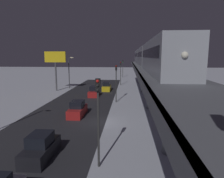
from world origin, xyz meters
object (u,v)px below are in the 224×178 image
traffic_light_distant (123,66)px  sedan_red_2 (77,110)px  subway_train (146,56)px  sedan_red (94,92)px  sedan_yellow (107,87)px  commercial_billboard (55,61)px  traffic_light_near (98,110)px  traffic_light_mid (116,78)px  sedan_black (41,148)px  traffic_light_far (121,70)px

traffic_light_distant → sedan_red_2: bearing=84.6°
subway_train → sedan_red_2: 19.63m
sedan_red → traffic_light_distant: size_ratio=0.69×
sedan_yellow → commercial_billboard: size_ratio=0.48×
traffic_light_near → subway_train: bearing=-101.5°
traffic_light_near → commercial_billboard: 34.52m
sedan_red → traffic_light_near: 26.40m
traffic_light_mid → commercial_billboard: commercial_billboard is taller
traffic_light_distant → commercial_billboard: commercial_billboard is taller
sedan_red → traffic_light_distant: 36.67m
sedan_black → commercial_billboard: bearing=107.7°
sedan_yellow → traffic_light_mid: size_ratio=0.67×
traffic_light_mid → sedan_red: bearing=-47.3°
sedan_red → commercial_billboard: size_ratio=0.49×
sedan_black → sedan_yellow: bearing=86.7°
traffic_light_near → commercial_billboard: (14.39, -31.26, 2.63)m
subway_train → traffic_light_near: (5.60, 27.56, -3.68)m
sedan_red_2 → traffic_light_distant: size_ratio=0.72×
sedan_red → sedan_black: 24.84m
sedan_yellow → traffic_light_near: (-2.90, 32.49, 3.40)m
traffic_light_near → commercial_billboard: size_ratio=0.72×
traffic_light_near → sedan_red: bearing=-79.7°
sedan_yellow → subway_train: bearing=-30.1°
traffic_light_far → traffic_light_distant: same height
sedan_red → sedan_yellow: same height
subway_train → traffic_light_far: bearing=-67.8°
traffic_light_near → traffic_light_mid: bearing=-90.0°
subway_train → sedan_black: 29.43m
traffic_light_distant → commercial_billboard: size_ratio=0.72×
traffic_light_distant → commercial_billboard: 34.01m
traffic_light_distant → sedan_yellow: bearing=84.4°
sedan_black → commercial_billboard: size_ratio=0.47×
sedan_yellow → traffic_light_mid: traffic_light_mid is taller
sedan_yellow → sedan_black: same height
sedan_red → sedan_yellow: 6.98m
sedan_red_2 → traffic_light_mid: traffic_light_mid is taller
subway_train → traffic_light_far: subway_train is taller
sedan_red → traffic_light_mid: (-4.70, 5.10, 3.41)m
sedan_yellow → commercial_billboard: commercial_billboard is taller
sedan_yellow → traffic_light_distant: traffic_light_distant is taller
sedan_yellow → traffic_light_near: bearing=-84.9°
commercial_billboard → subway_train: bearing=169.5°
sedan_red_2 → commercial_billboard: 22.03m
traffic_light_mid → commercial_billboard: (14.39, -10.61, 2.63)m
sedan_red → subway_train: bearing=9.9°
sedan_red_2 → commercial_billboard: bearing=117.2°
sedan_red → commercial_billboard: commercial_billboard is taller
subway_train → traffic_light_distant: bearing=-80.8°
traffic_light_far → sedan_red: bearing=73.2°
subway_train → traffic_light_mid: (5.60, 6.91, -3.68)m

